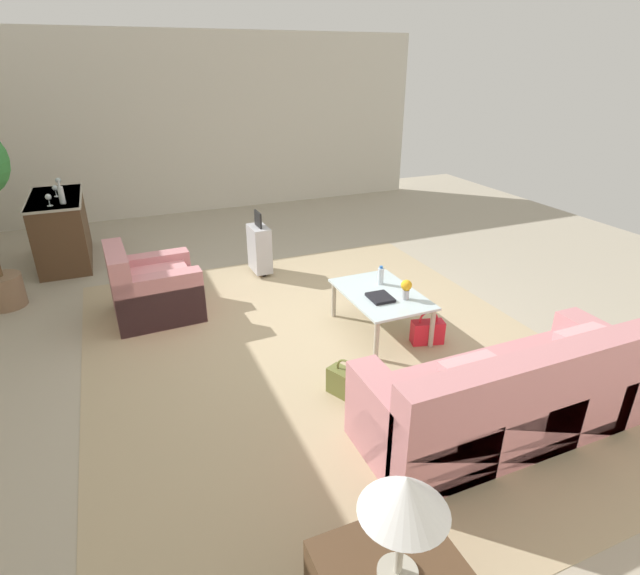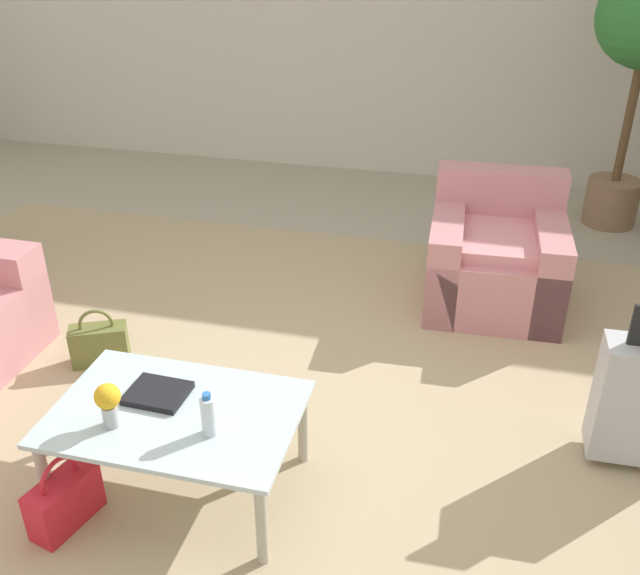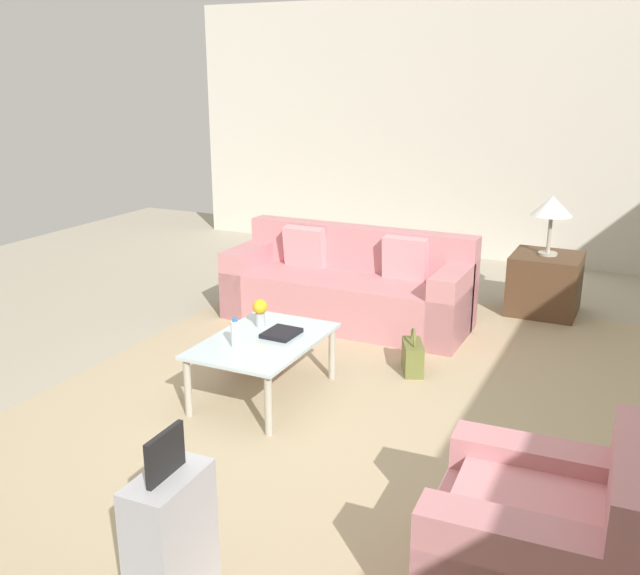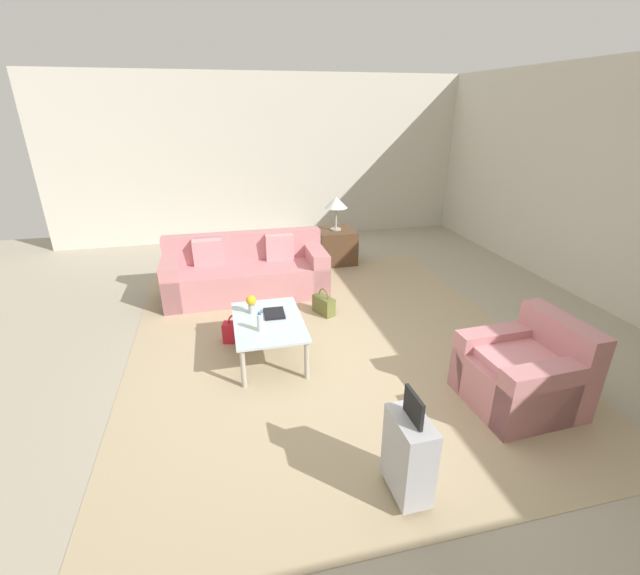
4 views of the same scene
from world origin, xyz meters
name	(u,v)px [view 2 (image 2 of 4)]	position (x,y,z in m)	size (l,w,h in m)	color
ground_plane	(297,432)	(0.00, 0.00, 0.00)	(12.00, 12.00, 0.00)	#A89E89
wall_back	(418,5)	(0.00, 4.06, 1.55)	(10.24, 0.12, 3.10)	beige
area_rug	(202,391)	(-0.60, 0.20, 0.00)	(5.20, 4.40, 0.01)	tan
armchair	(495,259)	(0.90, 1.67, 0.29)	(0.89, 0.93, 0.82)	#C67F84
coffee_table	(177,421)	(-0.40, -0.50, 0.39)	(1.07, 0.72, 0.44)	silver
water_bottle	(208,415)	(-0.20, -0.60, 0.54)	(0.06, 0.06, 0.20)	silver
coffee_table_book	(158,393)	(-0.52, -0.42, 0.46)	(0.26, 0.22, 0.03)	black
flower_vase	(108,402)	(-0.62, -0.65, 0.57)	(0.11, 0.11, 0.21)	#B2B7BC
suitcase_silver	(640,399)	(1.60, 0.20, 0.36)	(0.41, 0.23, 0.85)	#B7B7BC
handbag_olive	(99,344)	(-1.28, 0.32, 0.13)	(0.35, 0.26, 0.36)	olive
handbag_red	(64,500)	(-0.80, -0.82, 0.13)	(0.22, 0.34, 0.36)	red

